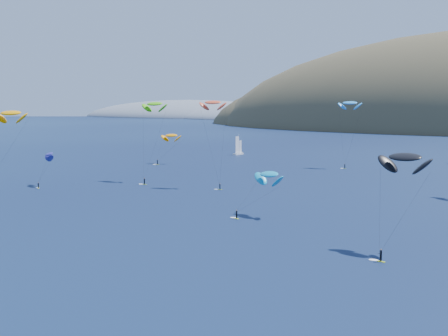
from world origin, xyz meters
name	(u,v)px	position (x,y,z in m)	size (l,w,h in m)	color
headland	(203,119)	(-445.26, 750.08, -3.36)	(460.00, 250.00, 60.00)	slate
sailboat	(238,153)	(-59.56, 203.32, 0.89)	(8.16, 7.08, 10.24)	silver
kitesurfer_1	(171,135)	(-62.52, 152.78, 11.84)	(9.18, 10.05, 14.28)	#BEDA18
kitesurfer_2	(11,113)	(-44.71, 55.99, 23.19)	(10.27, 11.49, 25.84)	#BEDA18
kitesurfer_3	(155,104)	(-34.43, 106.06, 25.39)	(9.41, 13.64, 27.95)	#BEDA18
kitesurfer_4	(350,103)	(6.42, 178.01, 25.52)	(9.44, 8.44, 28.05)	#BEDA18
kitesurfer_5	(269,174)	(27.82, 69.05, 9.67)	(10.00, 11.58, 12.17)	#BEDA18
kitesurfer_7	(405,157)	(63.73, 52.09, 16.72)	(10.39, 13.80, 19.45)	#BEDA18
kitesurfer_9	(213,103)	(-9.81, 103.49, 25.93)	(10.76, 8.46, 28.23)	#BEDA18
kitesurfer_10	(49,154)	(-54.49, 78.15, 9.86)	(7.94, 10.67, 11.94)	#BEDA18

